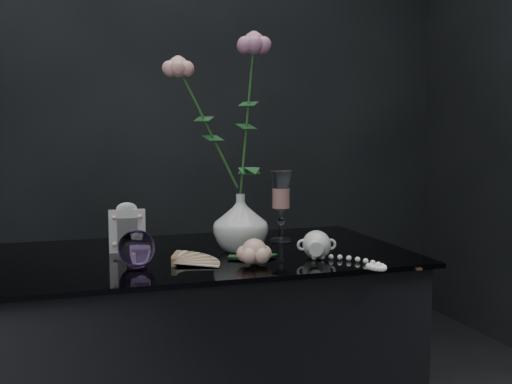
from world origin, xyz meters
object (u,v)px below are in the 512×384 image
object	(u,v)px
picture_frame	(127,227)
loose_rose	(254,252)
wine_glass	(281,206)
paperweight	(137,248)
pearl_jar	(317,243)
vase	(241,223)

from	to	relation	value
picture_frame	loose_rose	world-z (taller)	picture_frame
wine_glass	picture_frame	world-z (taller)	wine_glass
paperweight	pearl_jar	distance (m)	0.43
loose_rose	pearl_jar	size ratio (longest dim) A/B	0.72
wine_glass	pearl_jar	xyz separation A→B (m)	(0.01, -0.24, -0.06)
pearl_jar	vase	bearing A→B (deg)	150.36
paperweight	loose_rose	distance (m)	0.27
pearl_jar	paperweight	bearing A→B (deg)	-172.99
picture_frame	pearl_jar	distance (m)	0.48
loose_rose	wine_glass	bearing A→B (deg)	51.47
picture_frame	pearl_jar	xyz separation A→B (m)	(0.44, -0.21, -0.03)
picture_frame	paperweight	xyz separation A→B (m)	(0.01, -0.17, -0.02)
pearl_jar	wine_glass	bearing A→B (deg)	103.90
vase	pearl_jar	bearing A→B (deg)	-41.36
loose_rose	vase	bearing A→B (deg)	77.80
vase	pearl_jar	world-z (taller)	vase
paperweight	vase	bearing A→B (deg)	20.04
paperweight	pearl_jar	world-z (taller)	paperweight
wine_glass	pearl_jar	size ratio (longest dim) A/B	0.79
paperweight	loose_rose	xyz separation A→B (m)	(0.26, -0.07, -0.01)
vase	pearl_jar	size ratio (longest dim) A/B	0.59
vase	loose_rose	size ratio (longest dim) A/B	0.82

